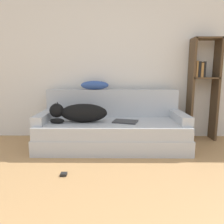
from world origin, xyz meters
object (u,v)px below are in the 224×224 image
(bookshelf, at_px, (203,83))
(power_adapter, at_px, (64,174))
(couch, at_px, (112,134))
(laptop, at_px, (125,122))
(throw_pillow, at_px, (95,85))
(dog, at_px, (79,113))

(bookshelf, xyz_separation_m, power_adapter, (-1.92, -1.33, -0.89))
(power_adapter, bearing_deg, couch, 61.43)
(laptop, distance_m, bookshelf, 1.42)
(laptop, relative_size, power_adapter, 5.87)
(laptop, xyz_separation_m, bookshelf, (1.24, 0.48, 0.51))
(throw_pillow, bearing_deg, dog, -113.27)
(dog, xyz_separation_m, power_adapter, (-0.03, -0.85, -0.50))
(throw_pillow, bearing_deg, power_adapter, -99.81)
(dog, height_order, throw_pillow, throw_pillow)
(laptop, height_order, power_adapter, laptop)
(laptop, height_order, throw_pillow, throw_pillow)
(couch, xyz_separation_m, dog, (-0.47, -0.06, 0.33))
(couch, height_order, laptop, laptop)
(power_adapter, bearing_deg, bookshelf, 34.68)
(dog, xyz_separation_m, laptop, (0.65, 0.00, -0.13))
(throw_pillow, relative_size, power_adapter, 6.69)
(couch, distance_m, bookshelf, 1.64)
(couch, bearing_deg, bookshelf, 16.19)
(dog, relative_size, power_adapter, 12.37)
(laptop, relative_size, bookshelf, 0.24)
(bookshelf, bearing_deg, power_adapter, -145.32)
(couch, distance_m, throw_pillow, 0.83)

